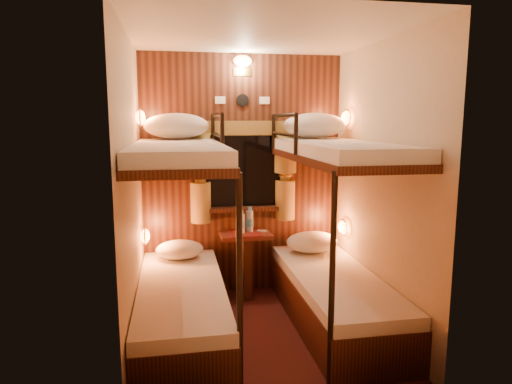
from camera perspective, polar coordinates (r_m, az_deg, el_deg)
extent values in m
plane|color=#34150E|center=(3.98, 0.71, -17.26)|extent=(2.10, 2.10, 0.00)
plane|color=silver|center=(3.62, 0.79, 19.19)|extent=(2.10, 2.10, 0.00)
plane|color=#C6B293|center=(4.63, -1.72, 2.08)|extent=(2.40, 0.00, 2.40)
plane|color=#C6B293|center=(2.60, 5.14, -3.46)|extent=(2.40, 0.00, 2.40)
plane|color=#C6B293|center=(3.56, -15.27, -0.36)|extent=(0.00, 2.40, 2.40)
plane|color=#C6B293|center=(3.92, 15.24, 0.49)|extent=(0.00, 2.40, 2.40)
cube|color=black|center=(4.62, -1.69, 2.05)|extent=(2.00, 0.03, 2.40)
cube|color=black|center=(3.91, -9.23, -15.04)|extent=(0.70, 1.90, 0.35)
cube|color=white|center=(3.82, -9.32, -11.96)|extent=(0.68, 1.88, 0.10)
cube|color=black|center=(3.58, -9.74, 3.92)|extent=(0.70, 1.90, 0.06)
cube|color=white|center=(3.58, -9.78, 5.20)|extent=(0.68, 1.88, 0.10)
cylinder|color=black|center=(2.89, -2.06, -11.99)|extent=(0.04, 0.04, 1.45)
cylinder|color=black|center=(4.47, -5.39, 7.44)|extent=(0.04, 0.04, 0.32)
cylinder|color=black|center=(3.62, -4.24, 7.09)|extent=(0.04, 0.04, 0.32)
cylinder|color=black|center=(4.04, -4.91, 9.55)|extent=(0.04, 0.85, 0.04)
cylinder|color=black|center=(4.05, -4.88, 7.14)|extent=(0.03, 0.85, 0.03)
cube|color=black|center=(4.13, 9.68, -13.71)|extent=(0.70, 1.90, 0.35)
cube|color=white|center=(4.05, 9.77, -10.77)|extent=(0.68, 1.88, 0.10)
cube|color=black|center=(3.82, 10.19, 4.22)|extent=(0.70, 1.90, 0.06)
cube|color=white|center=(3.82, 10.22, 5.42)|extent=(0.68, 1.88, 0.10)
cylinder|color=black|center=(3.03, 9.48, -11.12)|extent=(0.04, 0.04, 1.45)
cylinder|color=black|center=(4.56, 2.21, 7.50)|extent=(0.04, 0.04, 0.32)
cylinder|color=black|center=(3.73, 5.03, 7.14)|extent=(0.04, 0.04, 0.32)
cylinder|color=black|center=(4.14, 3.50, 9.55)|extent=(0.04, 0.85, 0.04)
cylinder|color=black|center=(4.14, 3.48, 7.20)|extent=(0.03, 0.85, 0.03)
cube|color=black|center=(4.59, -1.66, 2.64)|extent=(0.98, 0.02, 0.78)
cube|color=black|center=(4.58, -1.64, 2.63)|extent=(0.90, 0.01, 0.70)
cube|color=black|center=(4.61, -1.55, -2.12)|extent=(1.00, 0.12, 0.04)
cube|color=olive|center=(4.53, -1.61, 8.00)|extent=(1.10, 0.06, 0.14)
cylinder|color=olive|center=(4.49, -7.03, 4.74)|extent=(0.22, 0.22, 0.40)
cylinder|color=olive|center=(4.51, -6.98, 1.82)|extent=(0.11, 0.11, 0.12)
cylinder|color=olive|center=(4.55, -6.92, -1.30)|extent=(0.20, 0.20, 0.40)
torus|color=gold|center=(4.51, -6.98, 1.82)|extent=(0.14, 0.14, 0.02)
cylinder|color=olive|center=(4.62, 3.72, 4.90)|extent=(0.22, 0.22, 0.40)
cylinder|color=olive|center=(4.64, 3.69, 2.07)|extent=(0.11, 0.11, 0.12)
cylinder|color=olive|center=(4.68, 3.66, -0.97)|extent=(0.20, 0.20, 0.40)
torus|color=gold|center=(4.64, 3.69, 2.07)|extent=(0.14, 0.14, 0.02)
cylinder|color=black|center=(4.57, -1.70, 11.40)|extent=(0.12, 0.02, 0.12)
cube|color=silver|center=(4.54, -4.50, 11.39)|extent=(0.10, 0.01, 0.07)
cube|color=silver|center=(4.61, 1.06, 11.38)|extent=(0.10, 0.01, 0.07)
cube|color=gold|center=(4.59, -1.71, 14.77)|extent=(0.18, 0.01, 0.08)
ellipsoid|color=#FFCC8C|center=(4.58, -1.68, 16.04)|extent=(0.18, 0.09, 0.11)
ellipsoid|color=orange|center=(4.34, -13.67, -5.38)|extent=(0.08, 0.20, 0.13)
torus|color=gold|center=(4.34, -13.67, -5.38)|extent=(0.02, 0.17, 0.17)
ellipsoid|color=orange|center=(4.21, -14.23, 9.02)|extent=(0.08, 0.20, 0.13)
torus|color=gold|center=(4.21, -14.23, 9.02)|extent=(0.02, 0.17, 0.17)
ellipsoid|color=orange|center=(4.63, 10.83, -4.38)|extent=(0.08, 0.20, 0.13)
torus|color=gold|center=(4.63, 10.83, -4.38)|extent=(0.02, 0.17, 0.17)
ellipsoid|color=orange|center=(4.51, 11.24, 9.10)|extent=(0.08, 0.20, 0.13)
torus|color=gold|center=(4.51, 11.24, 9.10)|extent=(0.02, 0.17, 0.17)
cube|color=#582014|center=(4.55, -1.31, -5.38)|extent=(0.50, 0.34, 0.04)
cube|color=black|center=(4.64, -1.30, -9.27)|extent=(0.08, 0.30, 0.61)
cube|color=maroon|center=(4.54, -1.31, -5.11)|extent=(0.30, 0.34, 0.01)
cylinder|color=#99BFE5|center=(4.55, -0.80, -3.69)|extent=(0.07, 0.07, 0.22)
cylinder|color=#4495CD|center=(4.56, -0.80, -3.82)|extent=(0.07, 0.07, 0.08)
cylinder|color=#4495CD|center=(4.53, -0.80, -2.08)|extent=(0.04, 0.04, 0.03)
cylinder|color=#99BFE5|center=(4.51, -1.81, -3.97)|extent=(0.06, 0.06, 0.19)
cylinder|color=#4495CD|center=(4.51, -1.80, -4.09)|extent=(0.07, 0.07, 0.07)
cylinder|color=#4495CD|center=(4.49, -1.81, -2.54)|extent=(0.03, 0.03, 0.03)
cube|color=silver|center=(4.61, 0.67, -4.87)|extent=(0.10, 0.09, 0.01)
cube|color=silver|center=(4.62, 0.87, -4.84)|extent=(0.08, 0.06, 0.01)
ellipsoid|color=silver|center=(4.41, -9.52, -7.10)|extent=(0.45, 0.32, 0.18)
ellipsoid|color=silver|center=(4.59, 7.02, -6.21)|extent=(0.52, 0.37, 0.20)
ellipsoid|color=silver|center=(4.26, -9.93, 8.14)|extent=(0.59, 0.42, 0.23)
ellipsoid|color=silver|center=(4.43, 7.31, 8.25)|extent=(0.60, 0.43, 0.24)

